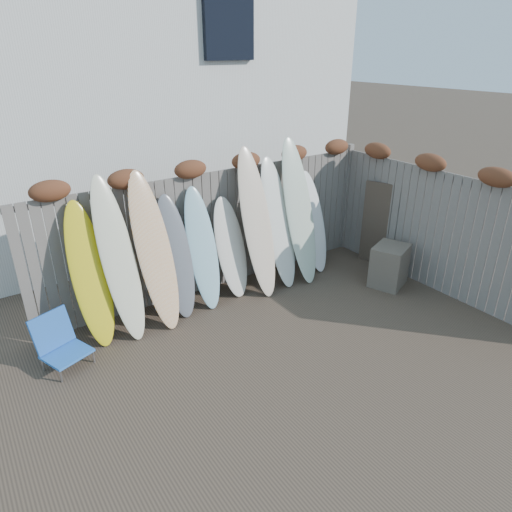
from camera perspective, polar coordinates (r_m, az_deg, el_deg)
ground at (r=6.34m, az=6.29°, el=-12.04°), size 80.00×80.00×0.00m
back_fence at (r=7.54m, az=-4.78°, el=4.50°), size 6.05×0.28×2.24m
right_fence at (r=8.01m, az=22.08°, el=3.66°), size 0.28×4.40×2.24m
house at (r=11.01m, az=-14.57°, el=20.98°), size 8.50×5.50×6.33m
beach_chair at (r=6.47m, az=-23.36°, el=-9.86°), size 0.69×0.71×0.70m
wooden_crate at (r=8.15m, az=16.32°, el=-1.16°), size 0.76×0.70×0.72m
lattice_panel at (r=8.71m, az=16.33°, el=3.55°), size 0.41×0.99×1.57m
surfboard_0 at (r=6.53m, az=-20.06°, el=-2.25°), size 0.49×0.70×1.96m
surfboard_1 at (r=6.50m, az=-16.81°, el=-0.44°), size 0.55×0.84×2.26m
surfboard_2 at (r=6.63m, az=-12.58°, el=0.51°), size 0.60×0.83×2.25m
surfboard_3 at (r=6.92m, az=-9.99°, el=-0.13°), size 0.51×0.67×1.83m
surfboard_4 at (r=7.09m, az=-6.72°, el=0.91°), size 0.50×0.69×1.87m
surfboard_5 at (r=7.41m, az=-3.18°, el=1.07°), size 0.54×0.60×1.62m
surfboard_6 at (r=7.37m, az=0.12°, el=4.13°), size 0.53×0.84×2.37m
surfboard_7 at (r=7.68m, az=2.80°, el=4.10°), size 0.57×0.79×2.16m
surfboard_8 at (r=7.85m, az=5.44°, el=5.54°), size 0.56×0.86×2.43m
surfboard_9 at (r=8.31m, az=7.14°, el=4.22°), size 0.56×0.67×1.79m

